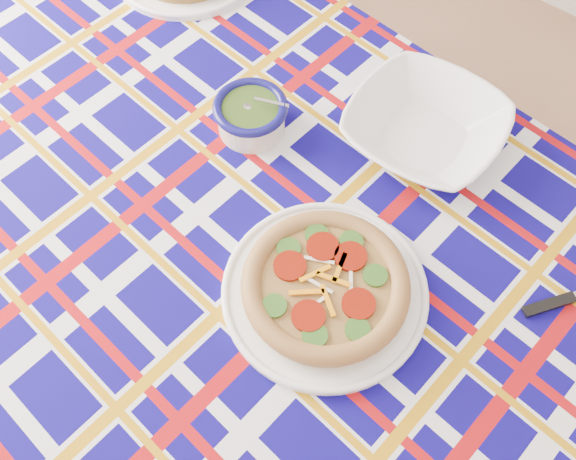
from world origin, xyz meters
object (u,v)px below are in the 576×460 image
Objects in this scene: serving_bowl at (425,128)px; main_focaccia_plate at (326,286)px; dining_table at (252,246)px; pesto_bowl at (251,114)px.

main_focaccia_plate is at bearing -82.96° from serving_bowl.
serving_bowl is at bearing 73.48° from dining_table.
main_focaccia_plate is (0.18, -0.03, 0.12)m from dining_table.
dining_table is 0.25m from pesto_bowl.
main_focaccia_plate is 0.37m from pesto_bowl.
dining_table is 5.15× the size of main_focaccia_plate.
serving_bowl is at bearing 33.23° from pesto_bowl.
serving_bowl reaches higher than main_focaccia_plate.
dining_table is 0.39m from serving_bowl.
main_focaccia_plate is 1.23× the size of serving_bowl.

